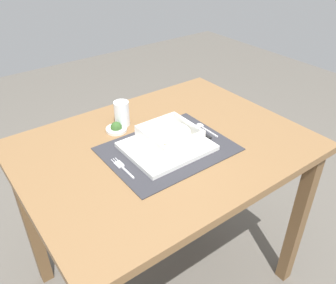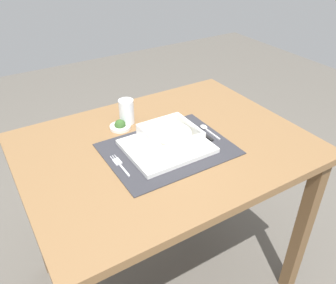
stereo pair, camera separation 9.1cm
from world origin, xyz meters
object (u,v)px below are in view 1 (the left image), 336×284
(spoon, at_px, (202,127))
(butter_knife, at_px, (201,132))
(dining_table, at_px, (164,167))
(drinking_glass, at_px, (122,114))
(porridge_bowl, at_px, (170,136))
(bread_knife, at_px, (197,134))
(condiment_saucer, at_px, (116,128))
(fork, at_px, (121,167))

(spoon, relative_size, butter_knife, 0.89)
(dining_table, bearing_deg, drinking_glass, 103.34)
(dining_table, xyz_separation_m, drinking_glass, (-0.05, 0.21, 0.15))
(butter_knife, height_order, drinking_glass, drinking_glass)
(porridge_bowl, distance_m, spoon, 0.17)
(porridge_bowl, relative_size, bread_knife, 1.34)
(butter_knife, xyz_separation_m, condiment_saucer, (-0.24, 0.20, 0.00))
(dining_table, bearing_deg, condiment_saucer, 117.30)
(drinking_glass, bearing_deg, bread_knife, -52.86)
(bread_knife, distance_m, condiment_saucer, 0.30)
(bread_knife, xyz_separation_m, condiment_saucer, (-0.22, 0.21, 0.00))
(butter_knife, xyz_separation_m, bread_knife, (-0.02, -0.00, 0.00))
(dining_table, distance_m, drinking_glass, 0.26)
(dining_table, relative_size, drinking_glass, 10.41)
(dining_table, height_order, fork, fork)
(fork, xyz_separation_m, condiment_saucer, (0.10, 0.21, 0.01))
(dining_table, relative_size, fork, 7.85)
(spoon, height_order, bread_knife, spoon)
(dining_table, xyz_separation_m, spoon, (0.18, -0.00, 0.11))
(dining_table, bearing_deg, bread_knife, -12.94)
(butter_knife, relative_size, bread_knife, 0.98)
(fork, bearing_deg, drinking_glass, 60.06)
(butter_knife, distance_m, bread_knife, 0.02)
(fork, height_order, bread_knife, bread_knife)
(porridge_bowl, xyz_separation_m, bread_knife, (0.12, -0.01, -0.03))
(fork, height_order, drinking_glass, drinking_glass)
(dining_table, relative_size, condiment_saucer, 12.65)
(dining_table, xyz_separation_m, condiment_saucer, (-0.09, 0.18, 0.12))
(dining_table, relative_size, spoon, 8.87)
(fork, xyz_separation_m, bread_knife, (0.32, 0.00, 0.00))
(drinking_glass, bearing_deg, dining_table, -76.66)
(fork, distance_m, condiment_saucer, 0.24)
(condiment_saucer, bearing_deg, butter_knife, -40.26)
(butter_knife, bearing_deg, drinking_glass, 127.87)
(fork, height_order, spoon, spoon)
(dining_table, height_order, butter_knife, butter_knife)
(fork, bearing_deg, bread_knife, 1.86)
(spoon, bearing_deg, drinking_glass, 133.13)
(butter_knife, distance_m, condiment_saucer, 0.32)
(dining_table, distance_m, spoon, 0.21)
(spoon, bearing_deg, porridge_bowl, -177.34)
(porridge_bowl, height_order, spoon, porridge_bowl)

